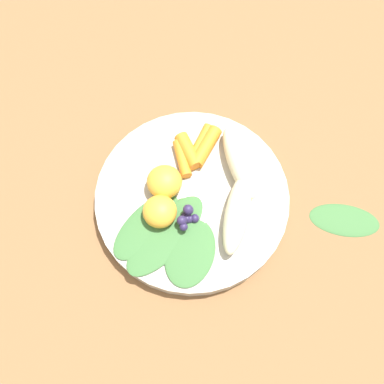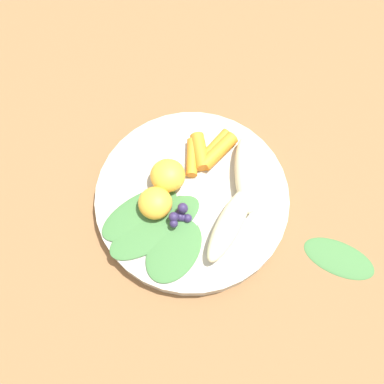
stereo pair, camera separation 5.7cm
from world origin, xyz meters
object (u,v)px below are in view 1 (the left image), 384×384
(bowl, at_px, (192,198))
(orange_segment_near, at_px, (160,211))
(banana_peeled_left, at_px, (239,162))
(kale_leaf_stray, at_px, (345,220))
(banana_peeled_right, at_px, (237,213))

(bowl, xyz_separation_m, orange_segment_near, (-0.02, -0.05, 0.03))
(banana_peeled_left, bearing_deg, bowl, 106.96)
(banana_peeled_left, height_order, orange_segment_near, orange_segment_near)
(kale_leaf_stray, bearing_deg, banana_peeled_left, 163.29)
(banana_peeled_left, xyz_separation_m, orange_segment_near, (-0.05, -0.12, 0.00))
(banana_peeled_right, relative_size, kale_leaf_stray, 1.16)
(bowl, height_order, orange_segment_near, orange_segment_near)
(banana_peeled_left, distance_m, orange_segment_near, 0.13)
(banana_peeled_right, bearing_deg, banana_peeled_left, 7.93)
(orange_segment_near, bearing_deg, banana_peeled_left, 69.31)
(bowl, xyz_separation_m, banana_peeled_left, (0.03, 0.07, 0.03))
(bowl, distance_m, orange_segment_near, 0.06)
(orange_segment_near, bearing_deg, banana_peeled_right, 33.95)
(kale_leaf_stray, bearing_deg, orange_segment_near, -170.61)
(banana_peeled_right, bearing_deg, kale_leaf_stray, -75.92)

